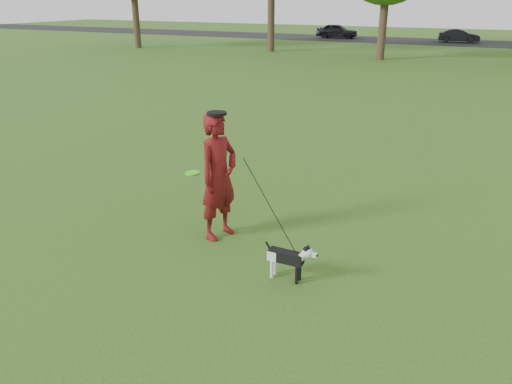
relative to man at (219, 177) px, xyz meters
The scene contains 7 objects.
ground 1.32m from the man, 28.76° to the right, with size 120.00×120.00×0.00m, color #285116.
road 39.61m from the man, 88.91° to the left, with size 120.00×7.00×0.02m, color black.
man is the anchor object (origin of this frame).
dog 1.84m from the man, 26.56° to the right, with size 0.77×0.15×0.58m.
car_left 40.98m from the man, 104.95° to the left, with size 1.48×3.69×1.26m, color black.
car_mid 39.59m from the man, 90.19° to the left, with size 1.13×3.24×1.07m, color black.
man_held_items 1.14m from the man, 21.53° to the right, with size 2.21×0.92×1.64m.
Camera 1 is at (2.99, -5.88, 3.64)m, focal length 35.00 mm.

